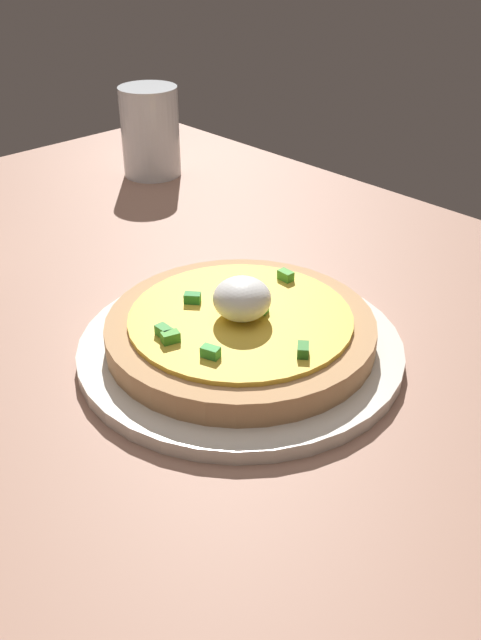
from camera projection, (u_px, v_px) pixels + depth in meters
dining_table at (67, 342)px, 60.03cm from camera, size 91.50×89.40×3.07cm
plate at (241, 348)px, 55.45cm from camera, size 25.50×25.50×1.15cm
pizza at (241, 327)px, 54.43cm from camera, size 20.96×20.96×5.63cm
cup_near at (151, 136)px, 88.65cm from camera, size 7.32×7.32×11.05cm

